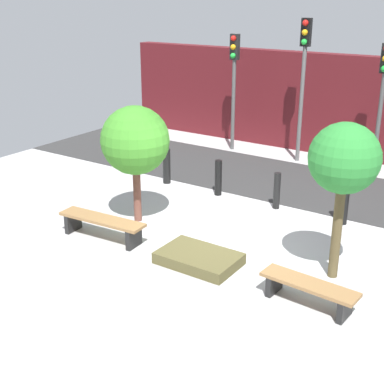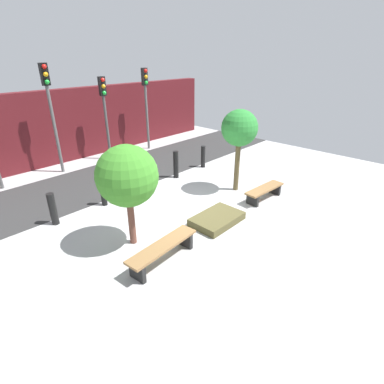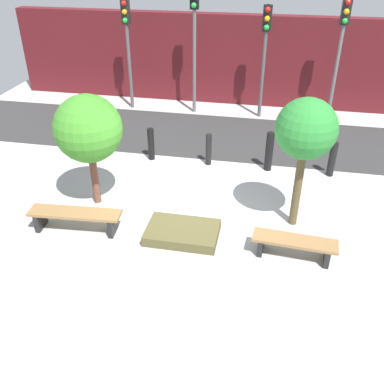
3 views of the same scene
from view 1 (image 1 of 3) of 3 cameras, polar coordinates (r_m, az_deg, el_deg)
ground_plane at (r=10.97m, az=3.27°, el=-5.82°), size 18.00×18.00×0.00m
road_strip at (r=14.67m, az=12.19°, el=0.70°), size 18.00×3.36×0.01m
building_facade at (r=17.26m, az=16.78°, el=8.63°), size 16.20×0.50×3.12m
bench_left at (r=11.31m, az=-9.57°, el=-3.33°), size 1.99×0.59×0.47m
bench_right at (r=9.10m, az=12.34°, el=-10.06°), size 1.66×0.55×0.42m
planter_bed at (r=10.25m, az=0.74°, el=-7.09°), size 1.51×0.99×0.22m
tree_behind_left_bench at (r=11.62m, az=-6.08°, el=5.43°), size 1.50×1.50×2.62m
tree_behind_right_bench at (r=9.37m, az=15.93°, el=3.25°), size 1.23×1.23×2.86m
bollard_far_left at (r=14.40m, az=-2.72°, el=2.79°), size 0.21×0.21×0.96m
bollard_left at (r=13.55m, az=2.82°, el=1.53°), size 0.18×0.18×0.92m
bollard_center at (r=12.84m, az=9.04°, el=0.14°), size 0.16×0.16×0.89m
bollard_right at (r=12.27m, az=15.93°, el=-0.94°), size 0.20×0.20×1.08m
traffic_light_west at (r=17.26m, az=4.49°, el=12.72°), size 0.28×0.27×3.67m
traffic_light_mid_west at (r=16.22m, az=11.82°, el=13.03°), size 0.28×0.27×4.19m
traffic_light_mid_east at (r=15.55m, az=19.70°, el=10.61°), size 0.28×0.27×3.61m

